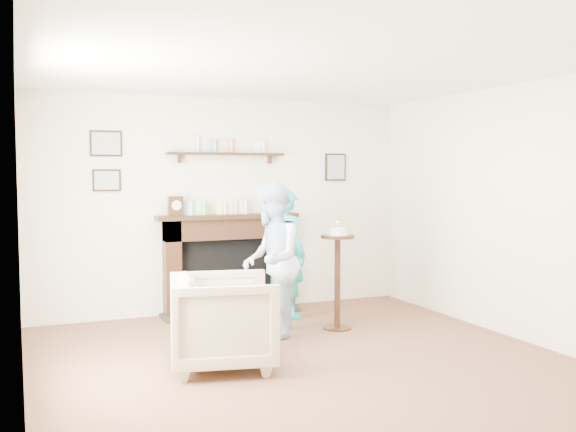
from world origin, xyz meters
The scene contains 6 objects.
ground centered at (0.00, 0.00, 0.00)m, with size 5.00×5.00×0.00m, color brown.
room_shell centered at (0.00, 0.69, 1.62)m, with size 4.54×5.02×2.52m.
armchair centered at (-0.69, 0.37, 0.00)m, with size 0.84×0.87×0.79m, color tan.
man centered at (0.05, 1.13, 0.00)m, with size 0.75×0.58×1.54m, color silver.
woman centered at (0.52, 1.87, 0.00)m, with size 0.53×0.35×1.45m, color #1FB49B.
pedestal_table centered at (0.80, 1.16, 0.70)m, with size 0.35×0.35×1.13m.
Camera 1 is at (-2.27, -4.73, 1.65)m, focal length 40.00 mm.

